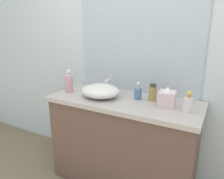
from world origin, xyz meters
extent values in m
cube|color=silver|center=(0.00, 0.73, 1.30)|extent=(6.00, 0.06, 2.60)
cube|color=brown|center=(-0.06, 0.42, 0.40)|extent=(1.28, 0.51, 0.80)
cube|color=#B7AAA2|center=(-0.06, 0.42, 0.82)|extent=(1.32, 0.55, 0.04)
cube|color=#B2BCC6|center=(-0.06, 0.69, 1.37)|extent=(1.18, 0.01, 1.05)
ellipsoid|color=silver|center=(-0.27, 0.37, 0.90)|extent=(0.35, 0.30, 0.12)
cylinder|color=silver|center=(-0.27, 0.56, 0.91)|extent=(0.03, 0.03, 0.14)
cylinder|color=silver|center=(-0.27, 0.51, 0.97)|extent=(0.02, 0.10, 0.02)
sphere|color=silver|center=(-0.27, 0.57, 0.99)|extent=(0.03, 0.03, 0.03)
cylinder|color=silver|center=(0.47, 0.38, 0.90)|extent=(0.06, 0.06, 0.11)
cylinder|color=#DCAA50|center=(0.47, 0.38, 0.96)|extent=(0.03, 0.03, 0.02)
sphere|color=#DCAB50|center=(0.47, 0.38, 0.99)|extent=(0.04, 0.04, 0.04)
cylinder|color=gold|center=(0.47, 0.37, 0.99)|extent=(0.02, 0.02, 0.02)
cylinder|color=pink|center=(-0.62, 0.37, 0.92)|extent=(0.07, 0.07, 0.16)
cylinder|color=silver|center=(-0.62, 0.37, 1.01)|extent=(0.03, 0.03, 0.02)
sphere|color=silver|center=(-0.62, 0.37, 1.04)|extent=(0.04, 0.04, 0.04)
cylinder|color=silver|center=(-0.62, 0.36, 1.04)|extent=(0.02, 0.02, 0.02)
cylinder|color=#A58344|center=(0.16, 0.51, 0.90)|extent=(0.07, 0.07, 0.12)
cylinder|color=#343329|center=(0.16, 0.51, 0.98)|extent=(0.06, 0.06, 0.02)
cylinder|color=teal|center=(0.04, 0.48, 0.89)|extent=(0.06, 0.06, 0.10)
cylinder|color=silver|center=(0.04, 0.48, 0.95)|extent=(0.03, 0.03, 0.02)
sphere|color=silver|center=(0.04, 0.48, 0.98)|extent=(0.04, 0.04, 0.04)
cylinder|color=silver|center=(0.04, 0.47, 0.98)|extent=(0.02, 0.02, 0.02)
cube|color=beige|center=(0.31, 0.43, 0.90)|extent=(0.14, 0.14, 0.12)
cone|color=white|center=(0.31, 0.43, 0.98)|extent=(0.07, 0.07, 0.04)
cylinder|color=silver|center=(-0.52, 0.46, 0.86)|extent=(0.06, 0.06, 0.03)
camera|label=1|loc=(0.67, -1.18, 1.46)|focal=34.18mm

